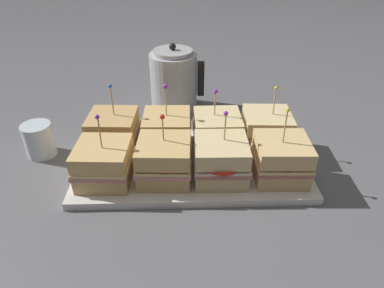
% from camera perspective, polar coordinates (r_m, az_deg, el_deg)
% --- Properties ---
extents(ground_plane, '(6.00, 6.00, 0.00)m').
position_cam_1_polar(ground_plane, '(0.83, 0.00, -3.81)').
color(ground_plane, slate).
extents(serving_platter, '(0.54, 0.29, 0.02)m').
position_cam_1_polar(serving_platter, '(0.82, 0.00, -3.31)').
color(serving_platter, silver).
rests_on(serving_platter, ground_plane).
extents(sandwich_front_far_left, '(0.12, 0.12, 0.16)m').
position_cam_1_polar(sandwich_front_far_left, '(0.76, -14.44, -3.09)').
color(sandwich_front_far_left, tan).
rests_on(sandwich_front_far_left, serving_platter).
extents(sandwich_front_center_left, '(0.12, 0.12, 0.15)m').
position_cam_1_polar(sandwich_front_center_left, '(0.74, -4.63, -2.74)').
color(sandwich_front_center_left, tan).
rests_on(sandwich_front_center_left, serving_platter).
extents(sandwich_front_center_right, '(0.12, 0.12, 0.16)m').
position_cam_1_polar(sandwich_front_center_right, '(0.75, 4.83, -2.66)').
color(sandwich_front_center_right, beige).
rests_on(sandwich_front_center_right, serving_platter).
extents(sandwich_front_far_right, '(0.12, 0.12, 0.17)m').
position_cam_1_polar(sandwich_front_far_right, '(0.77, 14.62, -2.45)').
color(sandwich_front_far_right, '#DBB77A').
rests_on(sandwich_front_far_right, serving_platter).
extents(sandwich_back_far_left, '(0.12, 0.12, 0.17)m').
position_cam_1_polar(sandwich_back_far_left, '(0.87, -12.93, 2.02)').
color(sandwich_back_far_left, tan).
rests_on(sandwich_back_far_left, serving_platter).
extents(sandwich_back_center_left, '(0.12, 0.12, 0.17)m').
position_cam_1_polar(sandwich_back_center_left, '(0.85, -4.18, 2.03)').
color(sandwich_back_center_left, tan).
rests_on(sandwich_back_center_left, serving_platter).
extents(sandwich_back_center_right, '(0.12, 0.12, 0.15)m').
position_cam_1_polar(sandwich_back_center_right, '(0.85, 4.22, 2.16)').
color(sandwich_back_center_right, beige).
rests_on(sandwich_back_center_right, serving_platter).
extents(sandwich_back_far_right, '(0.12, 0.12, 0.16)m').
position_cam_1_polar(sandwich_back_far_right, '(0.87, 12.30, 2.27)').
color(sandwich_back_far_right, beige).
rests_on(sandwich_back_far_right, serving_platter).
extents(kettle_steel, '(0.17, 0.14, 0.21)m').
position_cam_1_polar(kettle_steel, '(1.07, -3.03, 10.54)').
color(kettle_steel, '#B7BABF').
rests_on(kettle_steel, ground_plane).
extents(drinking_glass, '(0.07, 0.07, 0.09)m').
position_cam_1_polar(drinking_glass, '(0.93, -24.14, 0.62)').
color(drinking_glass, silver).
rests_on(drinking_glass, ground_plane).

